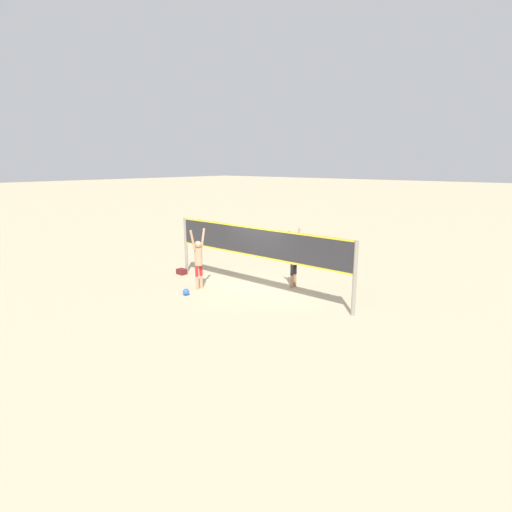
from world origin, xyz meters
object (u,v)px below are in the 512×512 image
(volleyball, at_px, (186,292))
(gear_bag, at_px, (182,272))
(volleyball_net, at_px, (256,247))
(player_spiker, at_px, (198,258))
(player_blocker, at_px, (294,257))

(volleyball, height_order, gear_bag, volleyball)
(volleyball_net, height_order, volleyball, volleyball_net)
(gear_bag, bearing_deg, volleyball, -36.40)
(player_spiker, distance_m, volleyball, 1.33)
(player_spiker, bearing_deg, gear_bag, 66.98)
(player_blocker, relative_size, gear_bag, 5.58)
(volleyball_net, bearing_deg, player_blocker, 53.39)
(volleyball_net, relative_size, player_blocker, 3.58)
(player_spiker, height_order, volleyball, player_spiker)
(volleyball_net, height_order, player_blocker, volleyball_net)
(player_spiker, distance_m, gear_bag, 2.50)
(player_spiker, relative_size, gear_bag, 5.69)
(volleyball_net, distance_m, volleyball, 2.94)
(player_spiker, bearing_deg, player_blocker, -46.19)
(volleyball_net, bearing_deg, gear_bag, -174.21)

